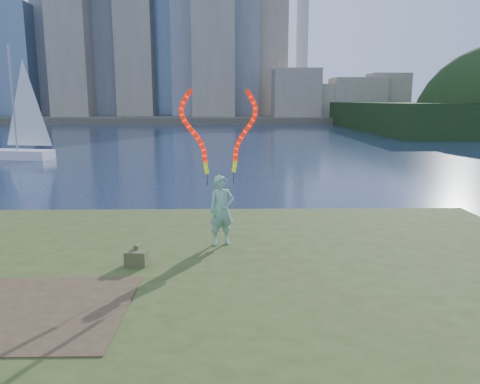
{
  "coord_description": "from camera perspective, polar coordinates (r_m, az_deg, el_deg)",
  "views": [
    {
      "loc": [
        1.19,
        -10.7,
        4.33
      ],
      "look_at": [
        1.44,
        1.0,
        2.03
      ],
      "focal_mm": 35.0,
      "sensor_mm": 36.0,
      "label": 1
    }
  ],
  "objects": [
    {
      "name": "sailboat",
      "position": [
        38.68,
        -25.24,
        5.78
      ],
      "size": [
        5.59,
        2.75,
        8.39
      ],
      "rotation": [
        0.0,
        0.0,
        -0.22
      ],
      "color": "silver",
      "rests_on": "ground"
    },
    {
      "name": "grassy_knoll",
      "position": [
        9.38,
        -8.64,
        -14.19
      ],
      "size": [
        20.0,
        18.0,
        0.8
      ],
      "color": "#374619",
      "rests_on": "ground"
    },
    {
      "name": "far_shore",
      "position": [
        105.78,
        -1.87,
        9.08
      ],
      "size": [
        320.0,
        40.0,
        1.2
      ],
      "primitive_type": "cube",
      "color": "#504B3A",
      "rests_on": "ground"
    },
    {
      "name": "dirt_patch",
      "position": [
        8.95,
        -23.99,
        -13.04
      ],
      "size": [
        3.2,
        3.0,
        0.02
      ],
      "primitive_type": "cube",
      "color": "#47331E",
      "rests_on": "grassy_knoll"
    },
    {
      "name": "woman_with_ribbons",
      "position": [
        11.45,
        -2.31,
        0.37
      ],
      "size": [
        1.97,
        0.8,
        4.1
      ],
      "rotation": [
        0.0,
        0.0,
        0.36
      ],
      "color": "#227A4C",
      "rests_on": "grassy_knoll"
    },
    {
      "name": "ground",
      "position": [
        11.61,
        -7.13,
        -10.88
      ],
      "size": [
        320.0,
        320.0,
        0.0
      ],
      "primitive_type": "plane",
      "color": "#17233B",
      "rests_on": "ground"
    },
    {
      "name": "canvas_bag",
      "position": [
        10.49,
        -12.54,
        -7.78
      ],
      "size": [
        0.48,
        0.54,
        0.43
      ],
      "rotation": [
        0.0,
        0.0,
        -0.08
      ],
      "color": "#444123",
      "rests_on": "grassy_knoll"
    }
  ]
}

